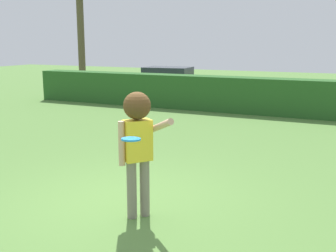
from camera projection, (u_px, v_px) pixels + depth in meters
ground_plane at (124, 203)px, 6.51m from camera, size 60.00×60.00×0.00m
person at (138, 136)px, 5.79m from camera, size 0.84×0.46×1.81m
frisbee at (131, 139)px, 4.99m from camera, size 0.24×0.24×0.03m
hedge_row at (260, 96)px, 14.49m from camera, size 18.54×0.90×1.24m
parked_car_black at (168, 79)px, 20.44m from camera, size 4.32×2.08×1.25m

